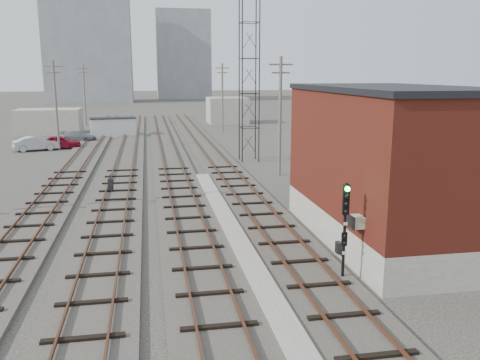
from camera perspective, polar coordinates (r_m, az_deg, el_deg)
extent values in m
plane|color=#282621|center=(70.00, -7.50, 5.46)|extent=(320.00, 320.00, 0.00)
cube|color=#332D28|center=(49.44, -3.33, 2.98)|extent=(3.20, 90.00, 0.20)
cube|color=#4C2816|center=(49.33, -4.16, 3.21)|extent=(0.07, 90.00, 0.12)
cube|color=#4C2816|center=(49.50, -2.51, 3.27)|extent=(0.07, 90.00, 0.12)
cube|color=#332D28|center=(49.12, -7.97, 2.82)|extent=(3.20, 90.00, 0.20)
cube|color=#4C2816|center=(49.06, -8.81, 3.06)|extent=(0.07, 90.00, 0.12)
cube|color=#4C2816|center=(49.12, -7.14, 3.12)|extent=(0.07, 90.00, 0.12)
cube|color=#332D28|center=(49.13, -12.64, 2.65)|extent=(3.20, 90.00, 0.20)
cube|color=#4C2816|center=(49.13, -13.49, 2.88)|extent=(0.07, 90.00, 0.12)
cube|color=#4C2816|center=(49.07, -11.81, 2.95)|extent=(0.07, 90.00, 0.12)
cube|color=#332D28|center=(49.46, -17.27, 2.46)|extent=(3.20, 90.00, 0.20)
cube|color=#4C2816|center=(49.52, -18.11, 2.68)|extent=(0.07, 90.00, 0.12)
cube|color=#4C2816|center=(49.34, -16.46, 2.76)|extent=(0.07, 90.00, 0.12)
cube|color=gray|center=(25.01, -0.80, -5.92)|extent=(0.90, 28.00, 0.26)
cube|color=gray|center=(25.11, 16.00, -4.84)|extent=(6.00, 12.00, 1.50)
cube|color=#531C13|center=(24.36, 16.48, 3.07)|extent=(6.00, 12.00, 5.50)
cube|color=black|center=(24.11, 16.88, 9.77)|extent=(6.20, 12.20, 0.25)
cube|color=beige|center=(19.89, 12.96, -4.58)|extent=(0.45, 0.62, 0.45)
cube|color=black|center=(22.23, 11.01, -7.46)|extent=(0.20, 0.35, 0.50)
cylinder|color=black|center=(44.48, 0.26, 11.57)|extent=(0.10, 0.10, 15.00)
cylinder|color=black|center=(44.78, 2.19, 11.56)|extent=(0.10, 0.10, 15.00)
cylinder|color=black|center=(45.96, -0.09, 11.58)|extent=(0.10, 0.10, 15.00)
cylinder|color=black|center=(46.25, 1.78, 11.58)|extent=(0.10, 0.10, 15.00)
cylinder|color=#595147|center=(55.32, -19.95, 7.83)|extent=(0.24, 0.24, 9.00)
cube|color=#595147|center=(55.23, -20.24, 11.86)|extent=(1.80, 0.12, 0.12)
cube|color=#595147|center=(55.22, -20.20, 11.24)|extent=(1.40, 0.12, 0.12)
cylinder|color=#595147|center=(80.06, -17.06, 9.08)|extent=(0.24, 0.24, 9.00)
cube|color=#595147|center=(79.99, -17.23, 11.87)|extent=(1.80, 0.12, 0.12)
cube|color=#595147|center=(79.99, -17.20, 11.44)|extent=(1.40, 0.12, 0.12)
cylinder|color=#595147|center=(38.91, 4.52, 7.05)|extent=(0.24, 0.24, 9.00)
cube|color=#595147|center=(38.77, 4.62, 12.80)|extent=(1.80, 0.12, 0.12)
cube|color=#595147|center=(38.77, 4.60, 11.92)|extent=(1.40, 0.12, 0.12)
cylinder|color=#595147|center=(68.28, -1.99, 9.18)|extent=(0.24, 0.24, 9.00)
cube|color=#595147|center=(68.20, -2.02, 12.46)|extent=(1.80, 0.12, 0.12)
cube|color=#595147|center=(68.20, -2.01, 11.95)|extent=(1.40, 0.12, 0.12)
cube|color=gray|center=(145.39, -16.61, 14.32)|extent=(22.00, 14.00, 30.00)
cube|color=gray|center=(159.97, -6.42, 13.76)|extent=(16.00, 12.00, 26.00)
cube|color=gray|center=(70.88, -20.64, 6.18)|extent=(8.00, 5.00, 3.20)
cube|color=gray|center=(80.65, -1.46, 7.83)|extent=(6.00, 6.00, 4.00)
cube|color=gray|center=(20.19, 11.41, -10.89)|extent=(0.40, 0.40, 0.10)
cylinder|color=black|center=(19.55, 11.64, -5.85)|extent=(0.11, 0.11, 3.83)
cube|color=black|center=(19.18, 11.82, -2.19)|extent=(0.25, 0.10, 1.15)
sphere|color=#0CE533|center=(19.00, 11.98, -0.99)|extent=(0.19, 0.19, 0.19)
sphere|color=black|center=(19.07, 11.94, -1.83)|extent=(0.19, 0.19, 0.19)
sphere|color=black|center=(19.13, 11.91, -2.67)|extent=(0.19, 0.19, 0.19)
sphere|color=black|center=(19.21, 11.87, -3.50)|extent=(0.19, 0.19, 0.19)
cube|color=black|center=(19.60, 11.63, -6.53)|extent=(0.21, 0.09, 0.53)
cube|color=white|center=(19.37, 11.78, -4.84)|extent=(0.15, 0.02, 0.11)
cube|color=white|center=(19.72, 11.63, -8.03)|extent=(0.15, 0.02, 0.11)
cube|color=black|center=(34.18, -14.32, -0.64)|extent=(0.34, 0.34, 0.95)
cylinder|color=black|center=(34.06, -14.37, 0.38)|extent=(0.08, 0.08, 0.29)
cube|color=silver|center=(65.34, -14.05, 5.74)|extent=(5.65, 2.92, 2.25)
cube|color=black|center=(65.23, -14.10, 6.77)|extent=(5.85, 3.12, 0.11)
imported|color=maroon|center=(56.40, -19.53, 4.03)|extent=(4.20, 1.96, 1.39)
imported|color=#ADAFB5|center=(55.89, -21.93, 3.82)|extent=(4.67, 2.88, 1.45)
imported|color=slate|center=(61.55, -17.69, 4.68)|extent=(4.45, 2.82, 1.20)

